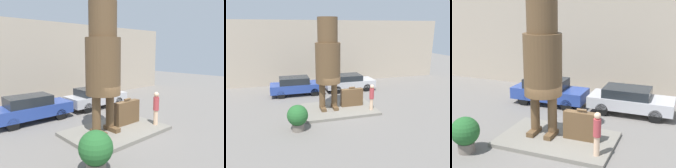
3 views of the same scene
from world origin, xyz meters
The scene contains 9 objects.
ground_plane centered at (0.00, 0.00, 0.00)m, with size 60.00×60.00×0.00m, color slate.
pedestal centered at (0.00, 0.00, 0.09)m, with size 5.06×3.30×0.17m.
building_backdrop centered at (0.00, 8.48, 3.19)m, with size 28.00×0.60×6.38m.
statue_figure centered at (-0.72, 0.13, 3.78)m, with size 1.67×1.67×6.17m.
giant_suitcase centered at (1.04, 0.23, 0.81)m, with size 1.59×0.37×1.41m.
tourist centered at (2.06, -0.93, 1.16)m, with size 0.31×0.31×1.80m.
parked_car_blue centered at (-2.50, 4.55, 0.83)m, with size 4.46×1.74×1.57m.
parked_car_silver centered at (2.32, 4.66, 0.80)m, with size 4.53×1.87×1.48m.
planter_pot centered at (-3.09, -2.33, 0.85)m, with size 1.18×1.18×1.52m.
Camera 3 is at (5.03, -11.69, 6.10)m, focal length 50.00 mm.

